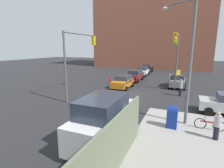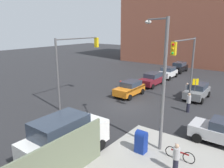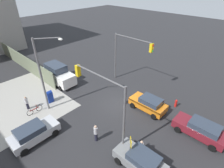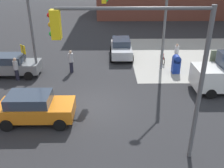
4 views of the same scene
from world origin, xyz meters
name	(u,v)px [view 1 (image 1 of 4)]	position (x,y,z in m)	size (l,w,h in m)	color
ground_plane	(127,96)	(0.00, 0.00, 0.00)	(120.00, 120.00, 0.00)	#28282B
building_brick_west	(154,28)	(-32.00, -3.28, 10.10)	(16.00, 28.00, 20.21)	#93513D
traffic_signal_nw_corner	(176,52)	(-2.40, 4.50, 4.63)	(5.50, 0.36, 6.50)	#59595B
traffic_signal_se_corner	(78,52)	(2.30, -4.50, 4.65)	(5.73, 0.36, 6.50)	#59595B
street_lamp_corner	(186,53)	(4.98, 5.50, 4.70)	(1.81, 2.20, 8.00)	slate
warning_sign_two_way	(178,76)	(-5.40, 4.71, 1.64)	(0.48, 0.48, 2.40)	#4C4C4C
mailbox_blue	(172,116)	(6.20, 5.00, 0.76)	(0.56, 0.64, 1.43)	navy
fire_hydrant	(110,80)	(-5.00, -4.20, 0.49)	(0.26, 0.26, 0.94)	red
sedan_maroon	(135,75)	(-8.51, -1.62, 0.84)	(4.49, 2.02, 1.62)	maroon
coupe_gray	(178,81)	(-6.41, 4.70, 0.84)	(3.98, 2.02, 1.62)	slate
sedan_white	(142,71)	(-13.79, -1.71, 0.84)	(3.85, 2.02, 1.62)	white
hatchback_orange	(123,82)	(-3.02, -1.61, 0.84)	(3.99, 2.02, 1.62)	orange
hatchback_black	(147,68)	(-19.07, -1.94, 0.84)	(4.24, 2.02, 1.62)	black
van_white_delivery	(106,119)	(9.35, 1.80, 1.28)	(5.40, 2.32, 2.62)	white
pedestrian_crossing	(170,81)	(-5.80, 3.80, 0.89)	(0.36, 0.36, 1.72)	#B2B2B7
pedestrian_waiting	(181,87)	(-2.00, 5.20, 0.94)	(0.36, 0.36, 1.80)	#B2B2B7
pedestrian_walking_north	(217,125)	(6.80, 7.40, 0.86)	(0.36, 0.36, 1.65)	#B2B2B7
bicycle_leaning_on_fence	(209,125)	(5.60, 7.20, 0.35)	(0.05, 1.75, 0.97)	black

